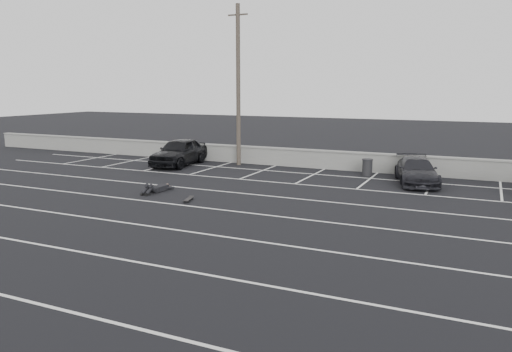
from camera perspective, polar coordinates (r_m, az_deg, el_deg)
The scene contains 9 objects.
ground at distance 16.73m, azimuth -9.76°, elevation -6.00°, with size 120.00×120.00×0.00m, color black.
seawall at distance 28.98m, azimuth 6.08°, elevation 2.04°, with size 50.00×0.45×1.06m.
stall_lines at distance 20.42m, azimuth -2.93°, elevation -2.90°, with size 36.00×20.05×0.01m.
car_left at distance 30.04m, azimuth -8.77°, elevation 2.76°, with size 1.90×4.71×1.61m, color black.
car_right at distance 25.22m, azimuth 17.88°, elevation 0.55°, with size 1.74×4.28×1.24m, color black.
utility_pole at distance 29.57m, azimuth -2.04°, elevation 10.32°, with size 1.24×0.25×9.28m.
trash_bin at distance 26.86m, azimuth 12.60°, elevation 0.99°, with size 0.73×0.73×0.88m.
person at distance 22.83m, azimuth -10.83°, elevation -1.08°, with size 0.97×2.38×0.47m, color black, non-canonical shape.
skateboard at distance 20.62m, azimuth -7.74°, elevation -2.65°, with size 0.40×0.81×0.09m.
Camera 1 is at (9.22, -13.18, 4.62)m, focal length 35.00 mm.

